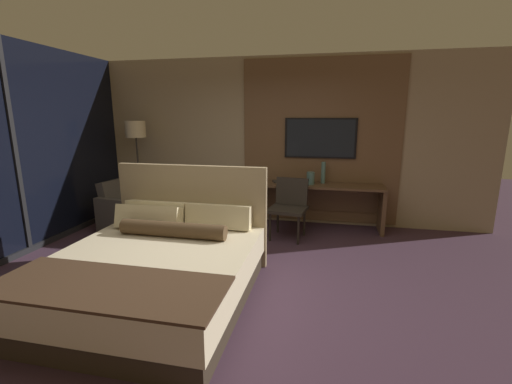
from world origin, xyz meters
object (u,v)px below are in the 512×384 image
(bed, at_px, (157,267))
(vase_short, at_px, (311,178))
(vase_tall, at_px, (323,173))
(armchair_by_window, at_px, (126,212))
(floor_lamp, at_px, (136,137))
(tv, at_px, (320,138))
(desk_chair, at_px, (290,202))
(desk, at_px, (318,197))
(book, at_px, (279,181))

(bed, distance_m, vase_short, 2.96)
(bed, distance_m, vase_tall, 3.19)
(armchair_by_window, xyz_separation_m, floor_lamp, (-0.07, 0.59, 1.18))
(floor_lamp, distance_m, vase_tall, 3.27)
(tv, distance_m, desk_chair, 1.26)
(armchair_by_window, bearing_deg, desk_chair, -79.01)
(tv, relative_size, vase_tall, 3.30)
(desk, bearing_deg, vase_tall, 45.07)
(desk_chair, height_order, vase_short, vase_short)
(armchair_by_window, bearing_deg, floor_lamp, 13.10)
(armchair_by_window, relative_size, floor_lamp, 0.46)
(desk_chair, distance_m, floor_lamp, 2.91)
(vase_tall, bearing_deg, desk_chair, -128.24)
(desk_chair, height_order, vase_tall, vase_tall)
(book, bearing_deg, bed, -108.39)
(tv, xyz_separation_m, floor_lamp, (-3.14, -0.36, -0.00))
(vase_short, height_order, book, vase_short)
(desk, distance_m, armchair_by_window, 3.17)
(tv, distance_m, floor_lamp, 3.16)
(armchair_by_window, bearing_deg, bed, -134.11)
(tv, xyz_separation_m, book, (-0.64, -0.20, -0.71))
(desk, height_order, vase_tall, vase_tall)
(floor_lamp, height_order, vase_short, floor_lamp)
(armchair_by_window, relative_size, vase_tall, 2.29)
(tv, bearing_deg, floor_lamp, -173.46)
(tv, xyz_separation_m, desk_chair, (-0.40, -0.74, -0.93))
(desk, relative_size, book, 8.05)
(floor_lamp, bearing_deg, desk_chair, -7.87)
(desk, bearing_deg, vase_short, -149.80)
(bed, xyz_separation_m, tv, (1.52, 2.83, 1.15))
(vase_short, bearing_deg, desk, 30.20)
(floor_lamp, bearing_deg, vase_tall, 4.06)
(tv, bearing_deg, armchair_by_window, -162.77)
(tv, bearing_deg, bed, -118.16)
(floor_lamp, xyz_separation_m, vase_tall, (3.21, 0.23, -0.55))
(desk, relative_size, vase_short, 10.33)
(desk_chair, height_order, armchair_by_window, desk_chair)
(book, bearing_deg, tv, 17.08)
(armchair_by_window, distance_m, vase_tall, 3.31)
(desk, bearing_deg, tv, 90.00)
(desk_chair, xyz_separation_m, book, (-0.24, 0.54, 0.22))
(floor_lamp, xyz_separation_m, vase_short, (3.02, 0.08, -0.62))
(armchair_by_window, bearing_deg, vase_tall, -68.98)
(desk_chair, distance_m, armchair_by_window, 2.69)
(vase_short, bearing_deg, vase_tall, 36.57)
(floor_lamp, relative_size, book, 6.72)
(vase_short, bearing_deg, book, 171.10)
(desk, distance_m, book, 0.68)
(desk_chair, relative_size, book, 3.47)
(desk, relative_size, armchair_by_window, 2.59)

